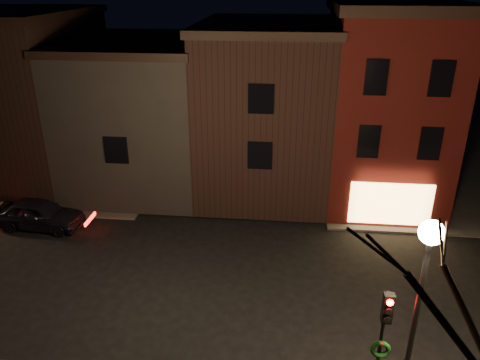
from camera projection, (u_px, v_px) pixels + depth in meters
name	position (u px, v px, depth m)	size (l,w,h in m)	color
ground	(214.00, 284.00, 19.45)	(120.00, 120.00, 0.00)	black
sidewalk_far_left	(17.00, 126.00, 39.54)	(30.00, 30.00, 0.12)	#2D2B28
corner_building	(386.00, 104.00, 25.15)	(6.50, 8.50, 10.50)	#51110E
row_building_a	(266.00, 107.00, 26.93)	(7.30, 10.30, 9.40)	black
row_building_b	(144.00, 112.00, 27.82)	(7.80, 10.30, 8.40)	black
row_building_c	(26.00, 96.00, 28.20)	(7.30, 10.30, 9.90)	black
street_lamp_near	(424.00, 273.00, 11.32)	(0.60, 0.60, 6.48)	black
traffic_signal	(383.00, 333.00, 12.78)	(0.58, 0.38, 4.05)	black
parked_car_a	(39.00, 214.00, 23.54)	(1.77, 4.41, 1.50)	black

